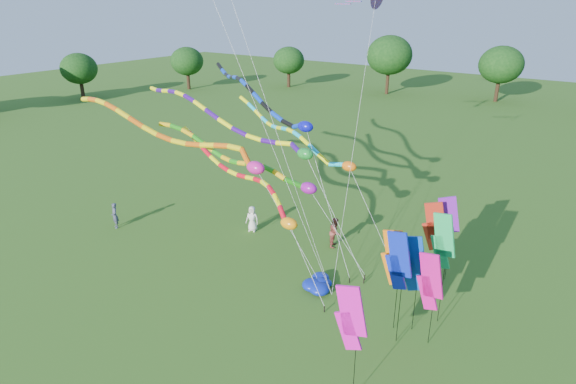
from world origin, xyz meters
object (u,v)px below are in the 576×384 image
Objects in this scene: tube_kite_orange at (183,138)px; tube_kite_red at (247,182)px; person_a at (252,219)px; person_b at (115,216)px; blue_nylon_heap at (325,284)px; person_c at (335,232)px.

tube_kite_red is at bearing 21.94° from tube_kite_orange.
tube_kite_orange is at bearing -134.35° from tube_kite_red.
tube_kite_red is 0.81× the size of tube_kite_orange.
person_a is 8.24m from person_b.
person_a is at bearing 53.95° from tube_kite_orange.
blue_nylon_heap is 7.25m from person_a.
tube_kite_red is at bearing 168.26° from blue_nylon_heap.
tube_kite_red is at bearing 108.13° from person_c.
tube_kite_orange reaches higher than tube_kite_red.
person_b is 13.14m from person_c.
person_c is (6.97, 4.14, -5.18)m from tube_kite_orange.
person_a is at bearing 146.00° from tube_kite_red.
tube_kite_red reaches higher than person_a.
person_b is 0.92× the size of person_c.
person_c is at bearing 58.39° from tube_kite_red.
tube_kite_orange is 10.39× the size of person_a.
blue_nylon_heap is at bearing -174.07° from person_c.
blue_nylon_heap is 0.96× the size of person_c.
tube_kite_orange is 10.47m from blue_nylon_heap.
person_b is at bearing -164.97° from tube_kite_orange.
person_c is at bearing 113.78° from blue_nylon_heap.
person_c is (4.93, 1.19, 0.07)m from person_a.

